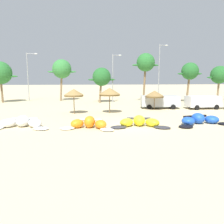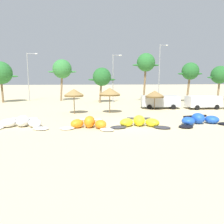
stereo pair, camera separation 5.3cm
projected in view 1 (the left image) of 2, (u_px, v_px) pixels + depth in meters
name	position (u px, v px, depth m)	size (l,w,h in m)	color
ground_plane	(132.00, 126.00, 20.22)	(260.00, 260.00, 0.00)	beige
kite_far_left	(21.00, 123.00, 19.56)	(5.69, 2.97, 1.01)	white
kite_left	(89.00, 124.00, 19.18)	(4.77, 2.86, 1.04)	white
kite_left_of_center	(139.00, 122.00, 19.94)	(5.49, 2.87, 0.98)	#333338
kite_center	(200.00, 120.00, 20.88)	(5.87, 3.25, 1.03)	black
beach_umbrella_near_van	(74.00, 93.00, 26.69)	(2.41, 2.41, 3.04)	brown
beach_umbrella_middle	(110.00, 92.00, 27.23)	(2.65, 2.65, 3.15)	brown
beach_umbrella_near_palms	(155.00, 94.00, 30.06)	(2.57, 2.57, 2.65)	brown
parked_van	(202.00, 101.00, 31.28)	(4.89, 2.47, 1.84)	white
parked_car_second	(159.00, 101.00, 31.76)	(5.57, 2.70, 1.84)	#B2B7BC
palm_leftmost	(0.00, 73.00, 38.79)	(5.98, 3.98, 7.25)	brown
palm_left	(62.00, 69.00, 41.68)	(5.35, 3.56, 7.84)	#7F6647
palm_left_of_gap	(102.00, 77.00, 38.88)	(4.83, 3.22, 6.17)	#7F6647
palm_center_left	(146.00, 63.00, 39.81)	(4.91, 3.28, 8.78)	brown
palm_center_right	(190.00, 72.00, 38.86)	(4.51, 3.01, 7.06)	brown
palm_right_of_gap	(219.00, 75.00, 41.40)	(4.96, 3.31, 6.61)	#7F6647
lamppost_west	(29.00, 74.00, 42.10)	(2.05, 0.24, 9.04)	gray
lamppost_west_center	(113.00, 76.00, 39.33)	(1.65, 0.24, 8.46)	gray
lamppost_east_center	(160.00, 70.00, 43.22)	(1.72, 0.24, 10.76)	gray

